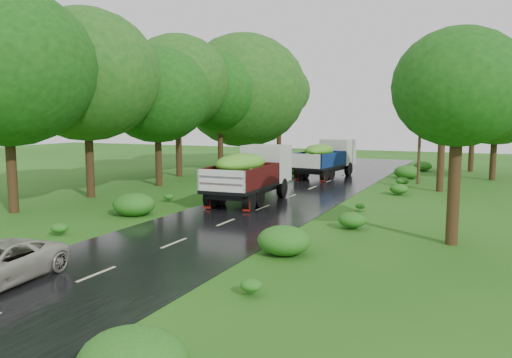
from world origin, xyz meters
The scene contains 9 objects.
ground centered at (0.00, 0.00, 0.00)m, with size 120.00×120.00×0.00m, color #1D4C10.
road centered at (0.00, 5.00, 0.01)m, with size 6.50×80.00×0.02m, color black.
road_lines centered at (0.00, 6.00, 0.02)m, with size 0.12×69.60×0.00m.
truck_near centered at (-1.39, 13.68, 1.68)m, with size 2.77×7.16×2.97m.
truck_far centered at (-0.90, 26.27, 1.62)m, with size 3.24×7.06×2.86m.
utility_pole centered at (6.03, 24.97, 3.80)m, with size 1.30×0.21×7.39m.
trees_left centered at (-10.24, 21.05, 6.84)m, with size 6.71×33.50×9.13m.
trees_right centered at (9.57, 24.65, 5.66)m, with size 6.36×30.14×7.67m.
shrubs centered at (0.00, 14.00, 0.35)m, with size 11.90×44.00×0.70m.
Camera 1 is at (10.15, -10.89, 4.56)m, focal length 35.00 mm.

